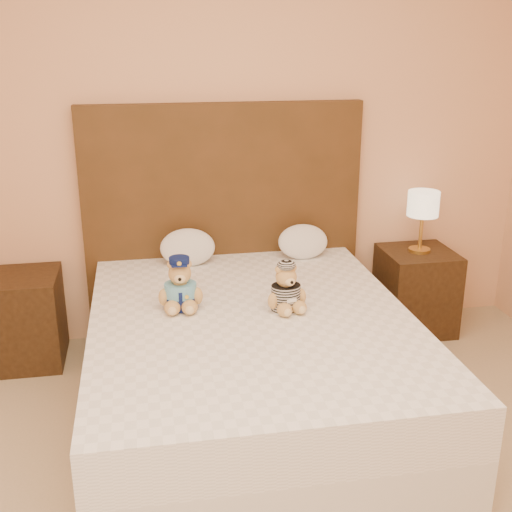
{
  "coord_description": "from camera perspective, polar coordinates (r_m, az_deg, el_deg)",
  "views": [
    {
      "loc": [
        -0.52,
        -1.69,
        1.88
      ],
      "look_at": [
        0.07,
        1.45,
        0.78
      ],
      "focal_mm": 45.0,
      "sensor_mm": 36.0,
      "label": 1
    }
  ],
  "objects": [
    {
      "name": "pillow_left",
      "position": [
        3.92,
        -6.1,
        0.92
      ],
      "size": [
        0.33,
        0.22,
        0.24
      ],
      "primitive_type": "ellipsoid",
      "color": "white",
      "rests_on": "bed"
    },
    {
      "name": "pillow_right",
      "position": [
        4.04,
        4.2,
        1.42
      ],
      "size": [
        0.32,
        0.21,
        0.22
      ],
      "primitive_type": "ellipsoid",
      "color": "white",
      "rests_on": "bed"
    },
    {
      "name": "nightstand_left",
      "position": [
        4.09,
        -20.01,
        -5.3
      ],
      "size": [
        0.45,
        0.45,
        0.55
      ],
      "primitive_type": "cube",
      "color": "#392512",
      "rests_on": "ground"
    },
    {
      "name": "nightstand_right",
      "position": [
        4.4,
        14.02,
        -2.99
      ],
      "size": [
        0.45,
        0.45,
        0.55
      ],
      "primitive_type": "cube",
      "color": "#392512",
      "rests_on": "ground"
    },
    {
      "name": "bed",
      "position": [
        3.35,
        -0.34,
        -9.62
      ],
      "size": [
        1.6,
        2.0,
        0.55
      ],
      "color": "white",
      "rests_on": "ground"
    },
    {
      "name": "headboard",
      "position": [
        4.1,
        -2.86,
        2.98
      ],
      "size": [
        1.75,
        0.08,
        1.5
      ],
      "primitive_type": "cube",
      "color": "#4F3117",
      "rests_on": "ground"
    },
    {
      "name": "room_walls",
      "position": [
        2.21,
        3.13,
        17.12
      ],
      "size": [
        4.04,
        4.52,
        2.72
      ],
      "color": "#EAAC80",
      "rests_on": "ground"
    },
    {
      "name": "lamp",
      "position": [
        4.22,
        14.63,
        4.25
      ],
      "size": [
        0.2,
        0.2,
        0.4
      ],
      "color": "gold",
      "rests_on": "nightstand_right"
    },
    {
      "name": "teddy_police",
      "position": [
        3.28,
        -6.76,
        -2.44
      ],
      "size": [
        0.25,
        0.24,
        0.27
      ],
      "primitive_type": null,
      "rotation": [
        0.0,
        0.0,
        -0.07
      ],
      "color": "#B77A47",
      "rests_on": "bed"
    },
    {
      "name": "teddy_prisoner",
      "position": [
        3.25,
        2.68,
        -2.78
      ],
      "size": [
        0.26,
        0.25,
        0.25
      ],
      "primitive_type": null,
      "rotation": [
        0.0,
        0.0,
        0.22
      ],
      "color": "#B77A47",
      "rests_on": "bed"
    }
  ]
}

